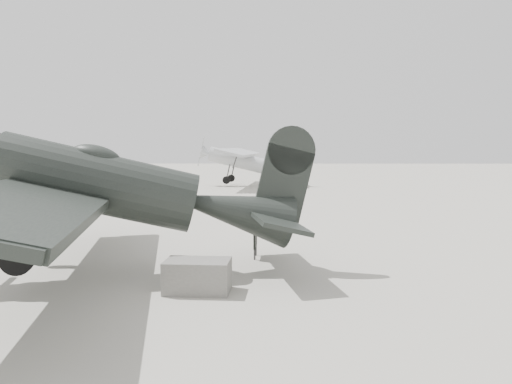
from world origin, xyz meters
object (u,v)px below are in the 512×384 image
at_px(highwing_monoplane, 248,159).
at_px(sign_board, 255,234).
at_px(equipment_block, 198,276).
at_px(lowwing_monoplane, 117,188).

distance_m(highwing_monoplane, sign_board, 27.40).
bearing_deg(highwing_monoplane, equipment_block, -84.91).
distance_m(lowwing_monoplane, highwing_monoplane, 29.55).
bearing_deg(lowwing_monoplane, equipment_block, -43.16).
relative_size(lowwing_monoplane, sign_board, 10.91).
bearing_deg(equipment_block, lowwing_monoplane, 147.15).
xyz_separation_m(equipment_block, sign_board, (1.27, 3.55, 0.36)).
bearing_deg(sign_board, highwing_monoplane, 95.27).
height_order(highwing_monoplane, equipment_block, highwing_monoplane).
relative_size(lowwing_monoplane, equipment_block, 9.02).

